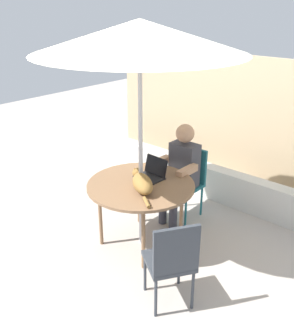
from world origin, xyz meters
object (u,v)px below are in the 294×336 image
Objects in this scene: person_seated at (181,168)px; cat at (142,183)px; patio_table at (141,188)px; chair_occupied at (188,177)px; patio_umbrella at (140,37)px; laptop at (153,172)px; chair_empty at (172,259)px.

cat is at bearing -82.49° from person_seated.
chair_occupied reaches higher than patio_table.
patio_umbrella is 1.44m from laptop.
cat is (-0.75, 0.45, 0.31)m from chair_empty.
patio_umbrella is 1.41m from cat.
chair_occupied is 1.03m from cat.
chair_occupied is (0.00, 0.87, -1.72)m from patio_umbrella.
laptop is (-0.02, 0.21, 0.12)m from patio_table.
cat is at bearing -83.69° from chair_occupied.
cat is at bearing -43.50° from patio_umbrella.
patio_umbrella is at bearing 136.50° from cat.
chair_occupied is 0.23m from person_seated.
patio_table is at bearing 0.00° from patio_umbrella.
patio_table is at bearing -90.00° from person_seated.
cat is (0.11, -0.97, 0.31)m from chair_occupied.
person_seated is (0.00, -0.16, 0.17)m from chair_occupied.
person_seated reaches higher than laptop.
chair_empty reaches higher than patio_table.
chair_occupied is 1.63× the size of cat.
laptop is 0.34m from cat.
chair_empty is (0.86, -1.42, 0.00)m from chair_occupied.
patio_umbrella is 2.71× the size of chair_occupied.
patio_table is at bearing 136.50° from cat.
laptop is at bearing 94.47° from patio_table.
chair_empty is at bearing -32.78° from patio_umbrella.
cat is (0.11, -0.10, -1.41)m from patio_umbrella.
chair_empty is 0.72× the size of person_seated.
chair_occupied is 0.72m from laptop.
chair_occupied is at bearing 90.00° from person_seated.
cat is (0.11, -0.82, 0.14)m from person_seated.
chair_empty is 2.80× the size of laptop.
patio_table is 0.89m from chair_occupied.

